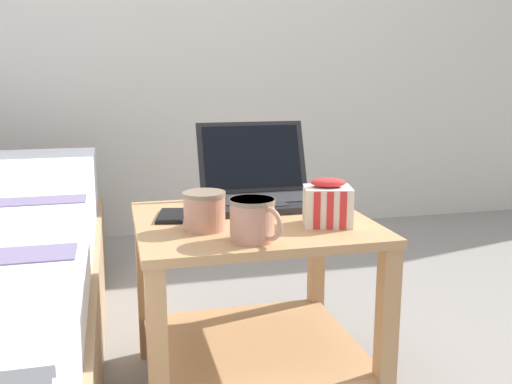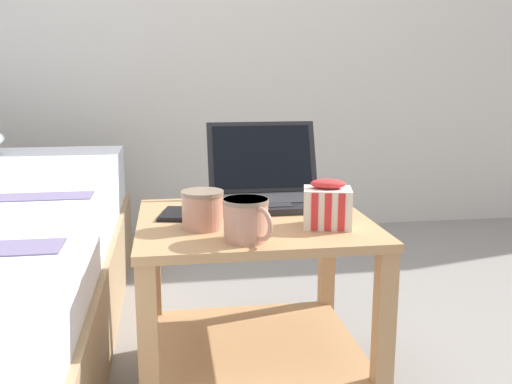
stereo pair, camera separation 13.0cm
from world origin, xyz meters
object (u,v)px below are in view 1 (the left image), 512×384
object	(u,v)px
laptop	(261,187)
cell_phone	(172,216)
mug_front_left	(205,208)
snack_bag	(328,204)
mug_front_right	(253,218)

from	to	relation	value
laptop	cell_phone	size ratio (longest dim) A/B	2.16
cell_phone	mug_front_left	bearing A→B (deg)	-63.46
snack_bag	mug_front_left	bearing A→B (deg)	173.06
mug_front_left	mug_front_right	bearing A→B (deg)	-54.16
mug_front_right	laptop	bearing A→B (deg)	72.94
laptop	snack_bag	world-z (taller)	laptop
mug_front_left	mug_front_right	size ratio (longest dim) A/B	1.00
laptop	cell_phone	world-z (taller)	laptop
mug_front_right	cell_phone	world-z (taller)	mug_front_right
laptop	mug_front_right	distance (m)	0.39
mug_front_right	mug_front_left	bearing A→B (deg)	125.84
snack_bag	cell_phone	bearing A→B (deg)	155.21
laptop	mug_front_right	size ratio (longest dim) A/B	2.43
laptop	mug_front_left	xyz separation A→B (m)	(-0.20, -0.24, 0.01)
snack_bag	cell_phone	size ratio (longest dim) A/B	0.87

